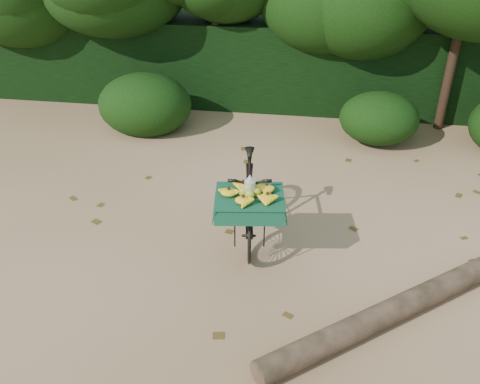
# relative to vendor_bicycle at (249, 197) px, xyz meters

# --- Properties ---
(ground) EXTENTS (80.00, 80.00, 0.00)m
(ground) POSITION_rel_vendor_bicycle_xyz_m (0.48, -1.01, -0.60)
(ground) COLOR tan
(ground) RESTS_ON ground
(vendor_bicycle) EXTENTS (0.95, 1.99, 1.17)m
(vendor_bicycle) POSITION_rel_vendor_bicycle_xyz_m (0.00, 0.00, 0.00)
(vendor_bicycle) COLOR black
(vendor_bicycle) RESTS_ON ground
(fallen_log) EXTENTS (3.20, 2.60, 0.28)m
(fallen_log) POSITION_rel_vendor_bicycle_xyz_m (1.93, -1.29, -0.46)
(fallen_log) COLOR brown
(fallen_log) RESTS_ON ground
(hedge_backdrop) EXTENTS (26.00, 1.80, 1.80)m
(hedge_backdrop) POSITION_rel_vendor_bicycle_xyz_m (0.48, 5.29, 0.30)
(hedge_backdrop) COLOR black
(hedge_backdrop) RESTS_ON ground
(tree_row) EXTENTS (14.50, 2.00, 4.00)m
(tree_row) POSITION_rel_vendor_bicycle_xyz_m (-0.17, 4.49, 1.40)
(tree_row) COLOR black
(tree_row) RESTS_ON ground
(bush_clumps) EXTENTS (8.80, 1.70, 0.90)m
(bush_clumps) POSITION_rel_vendor_bicycle_xyz_m (0.98, 3.29, -0.15)
(bush_clumps) COLOR black
(bush_clumps) RESTS_ON ground
(leaf_litter) EXTENTS (7.00, 7.30, 0.01)m
(leaf_litter) POSITION_rel_vendor_bicycle_xyz_m (0.48, -0.36, -0.59)
(leaf_litter) COLOR #513915
(leaf_litter) RESTS_ON ground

